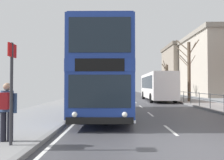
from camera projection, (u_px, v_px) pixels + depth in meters
name	position (u px, v px, depth m)	size (l,w,h in m)	color
ground	(168.00, 148.00, 5.94)	(15.80, 140.00, 0.20)	#444449
double_decker_bus_main	(105.00, 75.00, 13.03)	(2.78, 10.20, 4.47)	navy
background_bus_far_lane	(157.00, 86.00, 25.84)	(2.73, 10.62, 3.10)	white
pedestrian_railing_far_kerb	(181.00, 94.00, 22.23)	(0.05, 33.43, 1.03)	#2D3338
pedestrian_with_backpack	(6.00, 107.00, 6.23)	(0.55, 0.55, 1.64)	black
bus_stop_sign_near	(12.00, 82.00, 5.89)	(0.08, 0.44, 2.70)	#2D2D33
bare_tree_far_00	(167.00, 79.00, 35.17)	(1.53, 2.54, 5.50)	brown
bare_tree_far_01	(189.00, 69.00, 22.71)	(2.29, 3.09, 6.42)	brown
background_building_00	(193.00, 69.00, 50.41)	(12.03, 11.90, 10.79)	gray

